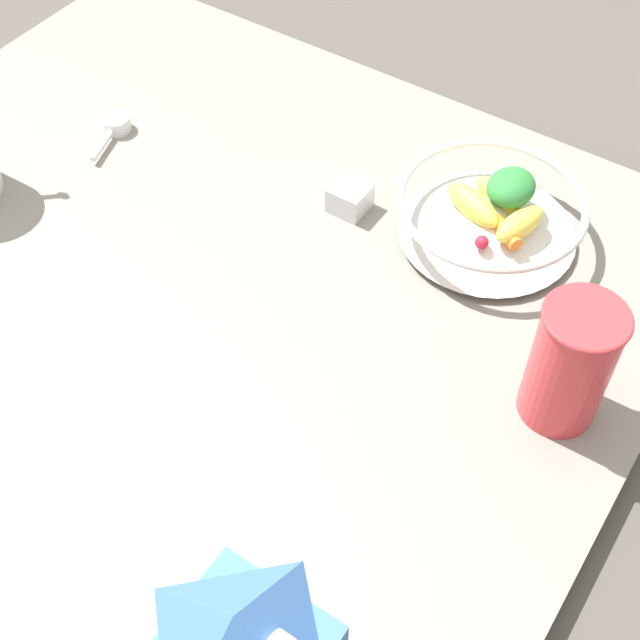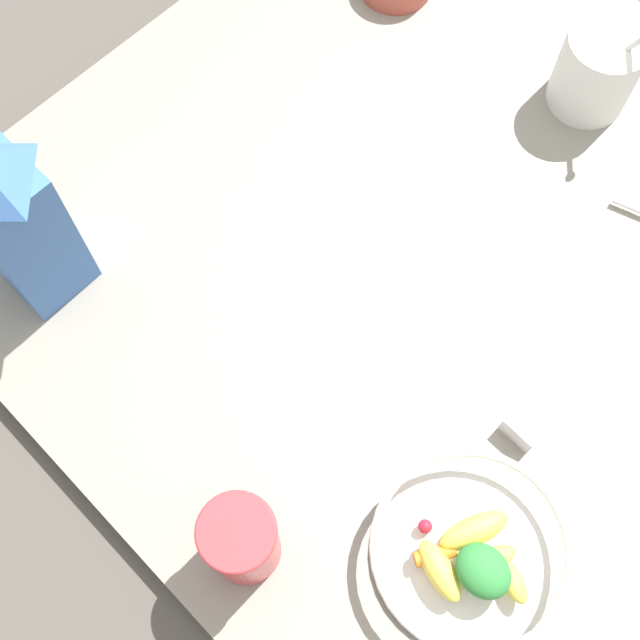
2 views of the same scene
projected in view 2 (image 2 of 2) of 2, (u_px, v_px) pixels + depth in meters
The scene contains 7 objects.
ground_plane at pixel (417, 254), 1.19m from camera, with size 6.00×6.00×0.00m, color #4C4742.
countertop at pixel (418, 249), 1.18m from camera, with size 1.04×1.04×0.03m.
fruit_bowl at pixel (469, 552), 0.98m from camera, with size 0.22×0.22×0.08m.
milk_carton at pixel (15, 222), 1.02m from camera, with size 0.09×0.09×0.28m.
yogurt_tub at pixel (599, 66), 1.18m from camera, with size 0.13×0.11×0.22m.
drinking_cup at pixel (242, 541), 0.95m from camera, with size 0.08×0.08×0.15m.
spice_jar at pixel (526, 425), 1.06m from camera, with size 0.04×0.04×0.03m.
Camera 2 is at (0.28, -0.46, 1.08)m, focal length 50.00 mm.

